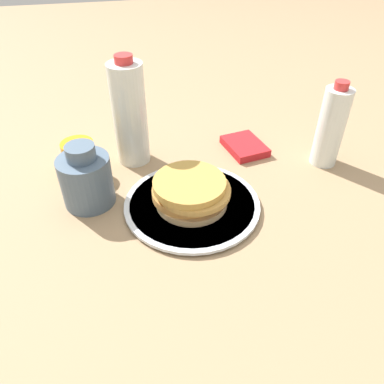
{
  "coord_description": "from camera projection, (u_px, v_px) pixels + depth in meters",
  "views": [
    {
      "loc": [
        -0.6,
        0.14,
        0.52
      ],
      "look_at": [
        -0.02,
        0.02,
        0.04
      ],
      "focal_mm": 35.0,
      "sensor_mm": 36.0,
      "label": 1
    }
  ],
  "objects": [
    {
      "name": "plate",
      "position": [
        192.0,
        204.0,
        0.79
      ],
      "size": [
        0.28,
        0.28,
        0.01
      ],
      "color": "silver",
      "rests_on": "ground_plane"
    },
    {
      "name": "water_bottle_near",
      "position": [
        331.0,
        127.0,
        0.86
      ],
      "size": [
        0.06,
        0.06,
        0.21
      ],
      "color": "silver",
      "rests_on": "ground_plane"
    },
    {
      "name": "pancake_stack",
      "position": [
        190.0,
        192.0,
        0.77
      ],
      "size": [
        0.16,
        0.16,
        0.06
      ],
      "color": "tan",
      "rests_on": "plate"
    },
    {
      "name": "juice_glass",
      "position": [
        80.0,
        158.0,
        0.86
      ],
      "size": [
        0.07,
        0.07,
        0.08
      ],
      "color": "orange",
      "rests_on": "ground_plane"
    },
    {
      "name": "cream_jug",
      "position": [
        86.0,
        179.0,
        0.77
      ],
      "size": [
        0.11,
        0.11,
        0.14
      ],
      "color": "#4C6075",
      "rests_on": "ground_plane"
    },
    {
      "name": "water_bottle_mid",
      "position": [
        130.0,
        114.0,
        0.86
      ],
      "size": [
        0.08,
        0.08,
        0.26
      ],
      "color": "silver",
      "rests_on": "ground_plane"
    },
    {
      "name": "ground_plane",
      "position": [
        197.0,
        200.0,
        0.81
      ],
      "size": [
        4.0,
        4.0,
        0.0
      ],
      "primitive_type": "plane",
      "color": "#9E7F5B"
    },
    {
      "name": "napkin",
      "position": [
        245.0,
        146.0,
        0.96
      ],
      "size": [
        0.13,
        0.11,
        0.02
      ],
      "color": "red",
      "rests_on": "ground_plane"
    }
  ]
}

